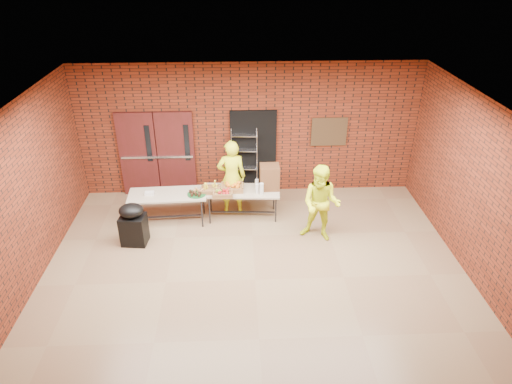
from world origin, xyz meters
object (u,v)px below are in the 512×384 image
table_right (242,192)px  coffee_dispenser (270,177)px  covered_grill (133,224)px  volunteer_woman (232,177)px  table_left (168,196)px  volunteer_man (321,204)px  wire_rack (244,163)px

table_right → coffee_dispenser: 0.70m
covered_grill → volunteer_woman: (2.02, 1.18, 0.42)m
table_left → coffee_dispenser: 2.27m
volunteer_woman → volunteer_man: 2.16m
table_left → wire_rack: bearing=32.5°
table_left → covered_grill: size_ratio=1.87×
table_right → volunteer_man: volunteer_man is taller
table_right → coffee_dispenser: coffee_dispenser is taller
wire_rack → volunteer_man: wire_rack is taller
volunteer_man → table_left: bearing=-170.7°
table_right → coffee_dispenser: bearing=10.5°
wire_rack → table_right: 1.10m
covered_grill → volunteer_man: volunteer_man is taller
coffee_dispenser → volunteer_man: size_ratio=0.33×
wire_rack → volunteer_woman: (-0.30, -0.84, 0.04)m
coffee_dispenser → volunteer_man: bearing=-45.7°
volunteer_man → volunteer_woman: bearing=170.6°
wire_rack → covered_grill: 3.10m
wire_rack → coffee_dispenser: size_ratio=3.05×
coffee_dispenser → volunteer_man: volunteer_man is taller
coffee_dispenser → volunteer_woman: bearing=169.0°
table_right → volunteer_woman: volunteer_woman is taller
covered_grill → volunteer_woman: volunteer_woman is taller
covered_grill → volunteer_woman: bearing=36.4°
wire_rack → coffee_dispenser: (0.54, -1.00, 0.11)m
wire_rack → volunteer_woman: bearing=-107.0°
coffee_dispenser → volunteer_woman: size_ratio=0.31×
table_left → volunteer_woman: bearing=11.9°
covered_grill → volunteer_man: (3.84, 0.01, 0.37)m
wire_rack → table_left: 2.10m
table_right → volunteer_man: 1.85m
coffee_dispenser → volunteer_woman: volunteer_woman is taller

